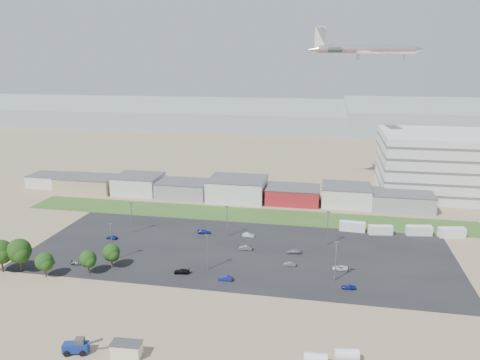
% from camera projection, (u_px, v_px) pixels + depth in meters
% --- Properties ---
extents(ground, '(700.00, 700.00, 0.00)m').
position_uv_depth(ground, '(205.00, 280.00, 116.90)').
color(ground, '#816F52').
rests_on(ground, ground).
extents(parking_lot, '(120.00, 50.00, 0.01)m').
position_uv_depth(parking_lot, '(240.00, 251.00, 134.96)').
color(parking_lot, black).
rests_on(parking_lot, ground).
extents(grass_strip, '(160.00, 16.00, 0.02)m').
position_uv_depth(grass_strip, '(243.00, 215.00, 166.28)').
color(grass_strip, '#33551F').
rests_on(grass_strip, ground).
extents(hills_backdrop, '(700.00, 200.00, 9.00)m').
position_uv_depth(hills_backdrop, '(344.00, 117.00, 407.47)').
color(hills_backdrop, gray).
rests_on(hills_backdrop, ground).
extents(building_row, '(170.00, 20.00, 8.00)m').
position_uv_depth(building_row, '(210.00, 187.00, 186.50)').
color(building_row, silver).
rests_on(building_row, ground).
extents(portable_shed, '(5.87, 3.30, 2.87)m').
position_uv_depth(portable_shed, '(127.00, 349.00, 86.74)').
color(portable_shed, beige).
rests_on(portable_shed, ground).
extents(telehandler, '(7.91, 4.18, 3.14)m').
position_uv_depth(telehandler, '(76.00, 346.00, 87.64)').
color(telehandler, navy).
rests_on(telehandler, ground).
extents(storage_tank_nw, '(4.32, 2.33, 2.53)m').
position_uv_depth(storage_tank_nw, '(315.00, 359.00, 84.32)').
color(storage_tank_nw, silver).
rests_on(storage_tank_nw, ground).
extents(storage_tank_ne, '(4.60, 2.75, 2.61)m').
position_uv_depth(storage_tank_ne, '(347.00, 355.00, 85.41)').
color(storage_tank_ne, silver).
rests_on(storage_tank_ne, ground).
extents(box_trailer_a, '(8.22, 3.07, 3.02)m').
position_uv_depth(box_trailer_a, '(352.00, 226.00, 150.26)').
color(box_trailer_a, silver).
rests_on(box_trailer_a, ground).
extents(box_trailer_b, '(7.66, 3.42, 2.77)m').
position_uv_depth(box_trailer_b, '(380.00, 230.00, 147.43)').
color(box_trailer_b, silver).
rests_on(box_trailer_b, ground).
extents(box_trailer_c, '(8.16, 3.66, 2.95)m').
position_uv_depth(box_trailer_c, '(419.00, 230.00, 146.82)').
color(box_trailer_c, silver).
rests_on(box_trailer_c, ground).
extents(box_trailer_d, '(8.36, 4.08, 3.01)m').
position_uv_depth(box_trailer_d, '(452.00, 232.00, 145.05)').
color(box_trailer_d, silver).
rests_on(box_trailer_d, ground).
extents(tree_far_left, '(6.59, 6.59, 9.89)m').
position_uv_depth(tree_far_left, '(1.00, 254.00, 120.43)').
color(tree_far_left, black).
rests_on(tree_far_left, ground).
extents(tree_left, '(6.65, 6.65, 9.98)m').
position_uv_depth(tree_left, '(19.00, 253.00, 120.92)').
color(tree_left, black).
rests_on(tree_left, ground).
extents(tree_mid, '(4.90, 4.90, 7.35)m').
position_uv_depth(tree_mid, '(45.00, 263.00, 118.01)').
color(tree_mid, black).
rests_on(tree_mid, ground).
extents(tree_right, '(4.66, 4.66, 6.98)m').
position_uv_depth(tree_right, '(88.00, 261.00, 120.07)').
color(tree_right, black).
rests_on(tree_right, ground).
extents(tree_near, '(4.83, 4.83, 7.25)m').
position_uv_depth(tree_near, '(111.00, 254.00, 123.53)').
color(tree_near, black).
rests_on(tree_near, ground).
extents(lightpole_front_l, '(1.25, 0.52, 10.61)m').
position_uv_depth(lightpole_front_l, '(112.00, 242.00, 127.58)').
color(lightpole_front_l, slate).
rests_on(lightpole_front_l, ground).
extents(lightpole_front_m, '(1.14, 0.48, 9.71)m').
position_uv_depth(lightpole_front_m, '(207.00, 252.00, 121.80)').
color(lightpole_front_m, slate).
rests_on(lightpole_front_m, ground).
extents(lightpole_front_r, '(1.23, 0.51, 10.42)m').
position_uv_depth(lightpole_front_r, '(336.00, 261.00, 115.65)').
color(lightpole_front_r, slate).
rests_on(lightpole_front_r, ground).
extents(lightpole_back_l, '(1.15, 0.48, 9.79)m').
position_uv_depth(lightpole_back_l, '(132.00, 218.00, 148.25)').
color(lightpole_back_l, slate).
rests_on(lightpole_back_l, ground).
extents(lightpole_back_m, '(1.16, 0.48, 9.82)m').
position_uv_depth(lightpole_back_m, '(227.00, 221.00, 144.82)').
color(lightpole_back_m, slate).
rests_on(lightpole_back_m, ground).
extents(lightpole_back_r, '(1.24, 0.52, 10.55)m').
position_uv_depth(lightpole_back_r, '(327.00, 228.00, 137.72)').
color(lightpole_back_r, slate).
rests_on(lightpole_back_r, ground).
extents(airliner, '(49.84, 36.87, 13.73)m').
position_uv_depth(airliner, '(366.00, 50.00, 185.70)').
color(airliner, silver).
extents(parked_car_0, '(4.33, 2.44, 1.14)m').
position_uv_depth(parked_car_0, '(340.00, 268.00, 122.54)').
color(parked_car_0, silver).
rests_on(parked_car_0, ground).
extents(parked_car_1, '(3.40, 1.45, 1.09)m').
position_uv_depth(parked_car_1, '(290.00, 264.00, 124.96)').
color(parked_car_1, '#595B5E').
rests_on(parked_car_1, ground).
extents(parked_car_2, '(3.41, 1.52, 1.14)m').
position_uv_depth(parked_car_2, '(349.00, 287.00, 112.45)').
color(parked_car_2, navy).
rests_on(parked_car_2, ground).
extents(parked_car_3, '(4.22, 2.15, 1.17)m').
position_uv_depth(parked_car_3, '(182.00, 271.00, 120.58)').
color(parked_car_3, black).
rests_on(parked_car_3, ground).
extents(parked_car_5, '(3.67, 1.87, 1.20)m').
position_uv_depth(parked_car_5, '(112.00, 237.00, 143.65)').
color(parked_car_5, navy).
rests_on(parked_car_5, ground).
extents(parked_car_6, '(4.29, 1.91, 1.22)m').
position_uv_depth(parked_car_6, '(204.00, 232.00, 148.07)').
color(parked_car_6, navy).
rests_on(parked_car_6, ground).
extents(parked_car_7, '(4.03, 1.81, 1.28)m').
position_uv_depth(parked_car_7, '(246.00, 248.00, 135.57)').
color(parked_car_7, '#595B5E').
rests_on(parked_car_7, ground).
extents(parked_car_10, '(4.11, 2.09, 1.14)m').
position_uv_depth(parked_car_10, '(78.00, 262.00, 125.88)').
color(parked_car_10, '#595B5E').
rests_on(parked_car_10, ground).
extents(parked_car_11, '(3.68, 1.29, 1.21)m').
position_uv_depth(parked_car_11, '(248.00, 235.00, 145.41)').
color(parked_car_11, silver).
rests_on(parked_car_11, ground).
extents(parked_car_12, '(4.04, 1.74, 1.16)m').
position_uv_depth(parked_car_12, '(294.00, 251.00, 133.11)').
color(parked_car_12, '#A5A5AA').
rests_on(parked_car_12, ground).
extents(parked_car_13, '(3.75, 1.42, 1.22)m').
position_uv_depth(parked_car_13, '(225.00, 278.00, 116.80)').
color(parked_car_13, navy).
rests_on(parked_car_13, ground).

